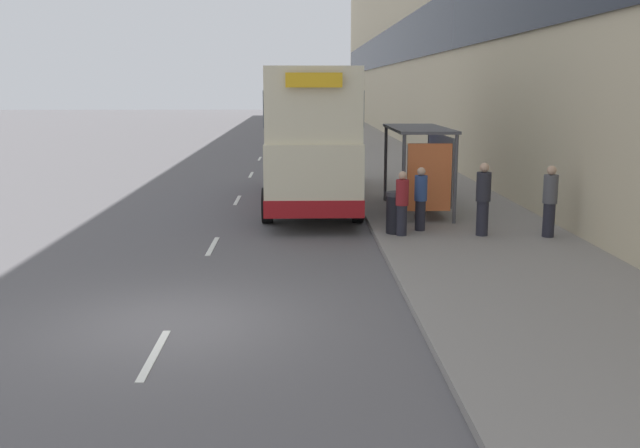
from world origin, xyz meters
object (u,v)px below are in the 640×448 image
(bus_shelter, at_px, (426,154))
(pedestrian_4, at_px, (402,203))
(double_decker_bus_near, at_px, (310,134))
(pedestrian_3, at_px, (550,201))
(pedestrian_2, at_px, (425,171))
(car_0, at_px, (310,135))
(litter_bin, at_px, (396,212))
(pedestrian_1, at_px, (421,198))
(pedestrian_at_shelter, at_px, (483,199))

(bus_shelter, relative_size, pedestrian_4, 2.62)
(double_decker_bus_near, bearing_deg, bus_shelter, -38.16)
(bus_shelter, xyz_separation_m, pedestrian_4, (-1.13, -3.21, -0.92))
(pedestrian_3, bearing_deg, bus_shelter, 125.25)
(double_decker_bus_near, bearing_deg, pedestrian_2, 7.51)
(bus_shelter, relative_size, car_0, 1.06)
(pedestrian_2, relative_size, pedestrian_4, 1.07)
(bus_shelter, relative_size, pedestrian_3, 2.38)
(bus_shelter, relative_size, pedestrian_2, 2.44)
(double_decker_bus_near, relative_size, litter_bin, 10.23)
(double_decker_bus_near, xyz_separation_m, litter_bin, (2.08, -5.51, -1.62))
(car_0, bearing_deg, litter_bin, -86.20)
(pedestrian_1, relative_size, litter_bin, 1.56)
(pedestrian_at_shelter, height_order, pedestrian_4, pedestrian_at_shelter)
(pedestrian_at_shelter, distance_m, pedestrian_3, 1.61)
(bus_shelter, distance_m, pedestrian_3, 4.36)
(bus_shelter, distance_m, pedestrian_at_shelter, 3.49)
(pedestrian_3, bearing_deg, litter_bin, 171.23)
(car_0, distance_m, pedestrian_4, 26.74)
(pedestrian_at_shelter, distance_m, litter_bin, 2.16)
(pedestrian_at_shelter, distance_m, pedestrian_2, 6.39)
(car_0, distance_m, pedestrian_at_shelter, 27.02)
(pedestrian_2, distance_m, pedestrian_3, 6.86)
(bus_shelter, distance_m, double_decker_bus_near, 4.21)
(bus_shelter, xyz_separation_m, car_0, (-2.97, 23.46, -1.03))
(pedestrian_1, bearing_deg, pedestrian_at_shelter, -25.47)
(pedestrian_at_shelter, relative_size, litter_bin, 1.73)
(bus_shelter, height_order, pedestrian_4, bus_shelter)
(bus_shelter, bearing_deg, pedestrian_4, -109.33)
(car_0, height_order, pedestrian_1, pedestrian_1)
(bus_shelter, xyz_separation_m, pedestrian_1, (-0.56, -2.60, -0.90))
(litter_bin, bearing_deg, car_0, 93.80)
(pedestrian_2, xyz_separation_m, litter_bin, (-1.77, -6.02, -0.35))
(bus_shelter, bearing_deg, litter_bin, -112.69)
(car_0, bearing_deg, double_decker_bus_near, -90.89)
(pedestrian_3, distance_m, pedestrian_4, 3.61)
(litter_bin, bearing_deg, pedestrian_1, 26.33)
(litter_bin, bearing_deg, pedestrian_at_shelter, -9.65)
(double_decker_bus_near, bearing_deg, pedestrian_3, -46.54)
(bus_shelter, height_order, pedestrian_1, bus_shelter)
(bus_shelter, height_order, pedestrian_3, bus_shelter)
(double_decker_bus_near, height_order, pedestrian_2, double_decker_bus_near)
(litter_bin, bearing_deg, pedestrian_2, 73.64)
(double_decker_bus_near, bearing_deg, pedestrian_at_shelter, -54.60)
(car_0, bearing_deg, pedestrian_at_shelter, -81.81)
(pedestrian_3, bearing_deg, double_decker_bus_near, 133.46)
(bus_shelter, distance_m, pedestrian_2, 3.26)
(car_0, relative_size, pedestrian_3, 2.25)
(double_decker_bus_near, height_order, pedestrian_3, double_decker_bus_near)
(double_decker_bus_near, relative_size, pedestrian_at_shelter, 5.91)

